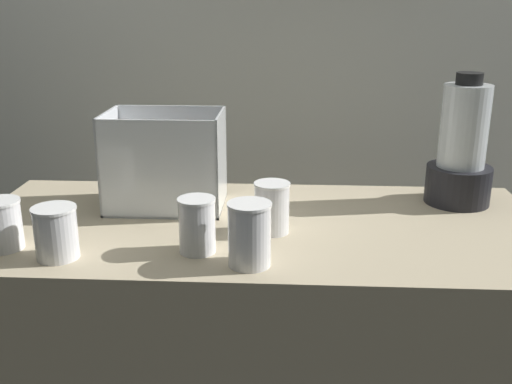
# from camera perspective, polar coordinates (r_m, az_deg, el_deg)

# --- Properties ---
(counter) EXTENTS (1.40, 0.64, 0.90)m
(counter) POSITION_cam_1_polar(r_m,az_deg,el_deg) (1.67, 0.00, -17.60)
(counter) COLOR tan
(counter) RESTS_ON ground_plane
(back_wall_unit) EXTENTS (2.60, 0.24, 2.50)m
(back_wall_unit) POSITION_cam_1_polar(r_m,az_deg,el_deg) (2.12, 1.29, 13.92)
(back_wall_unit) COLOR silver
(back_wall_unit) RESTS_ON ground_plane
(carrot_display_bin) EXTENTS (0.30, 0.20, 0.25)m
(carrot_display_bin) POSITION_cam_1_polar(r_m,az_deg,el_deg) (1.56, -8.63, 1.40)
(carrot_display_bin) COLOR white
(carrot_display_bin) RESTS_ON counter
(blender_pitcher) EXTENTS (0.17, 0.17, 0.34)m
(blender_pitcher) POSITION_cam_1_polar(r_m,az_deg,el_deg) (1.65, 19.04, 3.52)
(blender_pitcher) COLOR black
(blender_pitcher) RESTS_ON counter
(juice_cup_carrot_far_left) EXTENTS (0.09, 0.09, 0.11)m
(juice_cup_carrot_far_left) POSITION_cam_1_polar(r_m,az_deg,el_deg) (1.40, -23.14, -3.05)
(juice_cup_carrot_far_left) COLOR white
(juice_cup_carrot_far_left) RESTS_ON counter
(juice_cup_beet_left) EXTENTS (0.09, 0.09, 0.11)m
(juice_cup_beet_left) POSITION_cam_1_polar(r_m,az_deg,el_deg) (1.31, -18.56, -3.92)
(juice_cup_beet_left) COLOR white
(juice_cup_beet_left) RESTS_ON counter
(juice_cup_mango_middle) EXTENTS (0.08, 0.08, 0.12)m
(juice_cup_mango_middle) POSITION_cam_1_polar(r_m,az_deg,el_deg) (1.28, -5.65, -3.49)
(juice_cup_mango_middle) COLOR white
(juice_cup_mango_middle) RESTS_ON counter
(juice_cup_mango_right) EXTENTS (0.09, 0.09, 0.13)m
(juice_cup_mango_right) POSITION_cam_1_polar(r_m,az_deg,el_deg) (1.21, -0.79, -4.34)
(juice_cup_mango_right) COLOR white
(juice_cup_mango_right) RESTS_ON counter
(juice_cup_mango_far_right) EXTENTS (0.08, 0.08, 0.12)m
(juice_cup_mango_far_right) POSITION_cam_1_polar(r_m,az_deg,el_deg) (1.38, 1.53, -1.70)
(juice_cup_mango_far_right) COLOR white
(juice_cup_mango_far_right) RESTS_ON counter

